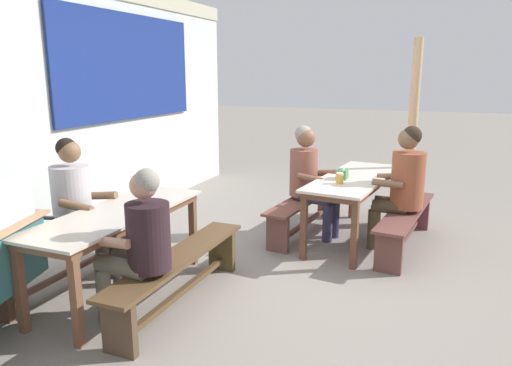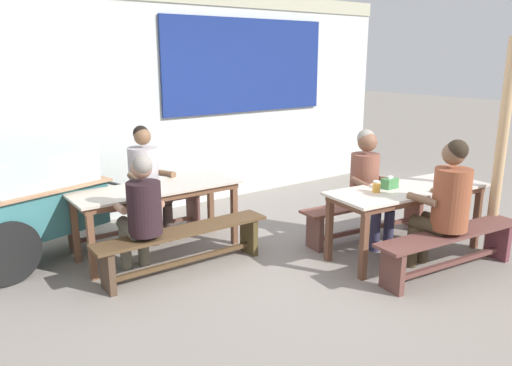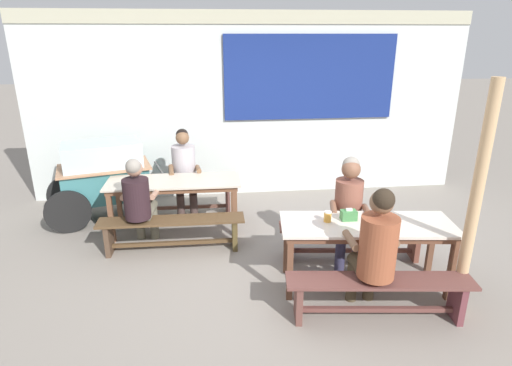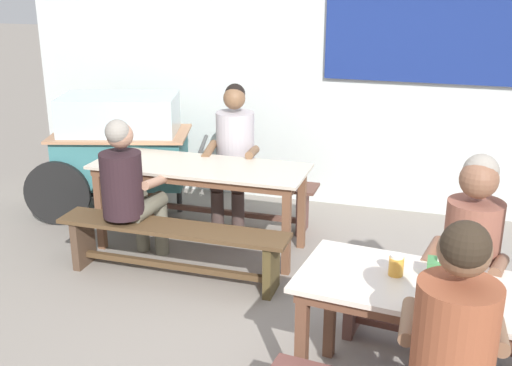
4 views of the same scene
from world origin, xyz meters
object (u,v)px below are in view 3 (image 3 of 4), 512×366
food_cart (103,174)px  bench_far_front (172,229)px  dining_table_near (367,230)px  bench_near_front (379,291)px  person_near_front (375,246)px  person_right_near_table (349,206)px  condiment_jar (328,217)px  person_center_facing (184,169)px  person_left_back_turned (139,199)px  bench_near_back (352,236)px  tissue_box (349,215)px  dining_table_far (174,186)px  wooden_support_post (475,204)px  bench_far_back (178,196)px

food_cart → bench_far_front: bearing=-47.7°
dining_table_near → bench_near_front: dining_table_near is taller
food_cart → person_near_front: person_near_front is taller
person_right_near_table → condiment_jar: size_ratio=10.99×
bench_far_front → person_center_facing: bearing=83.6°
person_left_back_turned → condiment_jar: bearing=-26.1°
dining_table_near → person_center_facing: 2.84m
person_left_back_turned → dining_table_near: bearing=-23.9°
bench_near_back → person_near_front: person_near_front is taller
bench_far_front → tissue_box: tissue_box is taller
dining_table_far → wooden_support_post: wooden_support_post is taller
food_cart → person_right_near_table: size_ratio=1.37×
bench_near_front → person_center_facing: person_center_facing is taller
bench_far_front → bench_far_back: bearing=89.5°
food_cart → dining_table_far: bearing=-28.4°
food_cart → person_right_near_table: 3.46m
dining_table_near → bench_near_front: 0.67m
food_cart → person_left_back_turned: bearing=-58.1°
food_cart → tissue_box: size_ratio=10.85×
dining_table_far → bench_far_back: dining_table_far is taller
bench_far_back → wooden_support_post: wooden_support_post is taller
food_cart → person_left_back_turned: size_ratio=1.44×
bench_far_back → condiment_jar: bearing=-51.1°
dining_table_far → person_near_front: 2.84m
tissue_box → wooden_support_post: wooden_support_post is taller
bench_near_back → condiment_jar: 0.83m
tissue_box → bench_near_front: bearing=-81.4°
bench_far_front → food_cart: 1.57m
dining_table_near → bench_far_front: dining_table_near is taller
bench_far_front → bench_near_back: bearing=-11.5°
bench_near_back → food_cart: size_ratio=1.01×
dining_table_far → bench_near_back: dining_table_far is taller
person_near_front → wooden_support_post: size_ratio=0.59×
bench_near_front → wooden_support_post: 1.16m
person_right_near_table → person_left_back_turned: bearing=166.5°
person_right_near_table → tissue_box: person_right_near_table is taller
bench_near_front → food_cart: bearing=138.3°
dining_table_far → condiment_jar: size_ratio=15.21×
bench_near_front → condiment_jar: condiment_jar is taller
food_cart → bench_near_back: bearing=-26.3°
dining_table_near → food_cart: bearing=145.5°
condiment_jar → wooden_support_post: wooden_support_post is taller
person_near_front → dining_table_near: bearing=77.1°
bench_far_back → wooden_support_post: bearing=-43.3°
dining_table_far → bench_near_front: 2.94m
person_right_near_table → dining_table_near: bearing=-86.7°
dining_table_far → person_left_back_turned: 0.62m
dining_table_near → bench_far_front: 2.32m
bench_near_back → person_right_near_table: 0.43m
dining_table_near → person_left_back_turned: bearing=156.1°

